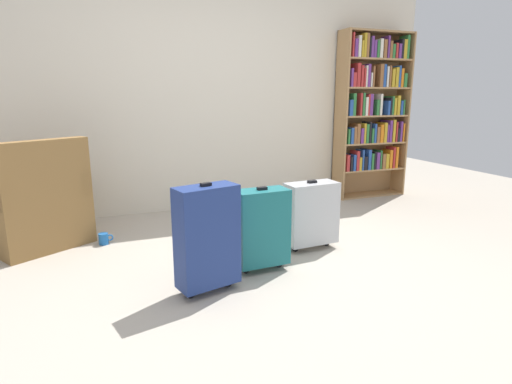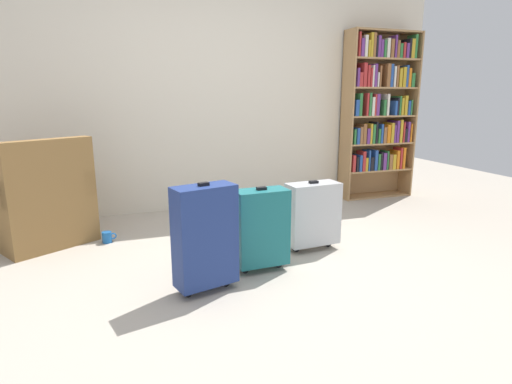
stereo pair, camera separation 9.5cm
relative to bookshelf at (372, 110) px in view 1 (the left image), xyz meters
The scene contains 8 objects.
ground_plane 3.00m from the bookshelf, 137.91° to the right, with size 9.59×9.59×0.00m, color #B2A899.
back_wall 2.11m from the bookshelf, behind, with size 5.48×0.10×2.60m, color beige.
bookshelf is the anchor object (origin of this frame).
armchair 3.77m from the bookshelf, behind, with size 0.96×0.96×0.90m.
mug 3.38m from the bookshelf, 167.44° to the right, with size 0.12×0.08×0.10m.
suitcase_teal 2.77m from the bookshelf, 141.46° to the right, with size 0.38×0.21×0.61m.
suitcase_silver 2.23m from the bookshelf, 137.94° to the right, with size 0.44×0.23×0.57m.
suitcase_navy_blue 3.22m from the bookshelf, 143.71° to the right, with size 0.42×0.27×0.71m.
Camera 1 is at (-1.05, -2.40, 1.24)m, focal length 29.24 mm.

